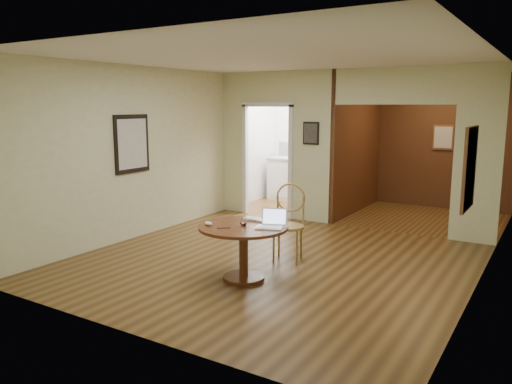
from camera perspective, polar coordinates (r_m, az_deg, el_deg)
The scene contains 11 objects.
floor at distance 6.77m, azimuth 1.58°, elevation -8.10°, with size 5.00×5.00×0.00m, color #472C14.
room_shell at distance 9.46m, azimuth 8.60°, elevation 4.92°, with size 5.20×7.50×5.00m.
dining_table at distance 6.01m, azimuth -1.44°, elevation -5.47°, with size 1.08×1.08×0.67m.
chair at distance 6.80m, azimuth 3.78°, elevation -2.96°, with size 0.55×0.55×1.04m.
open_laptop at distance 5.88m, azimuth 1.83°, elevation -3.45°, with size 0.36×0.36×0.22m.
closed_laptop at distance 6.20m, azimuth -0.30°, elevation -3.20°, with size 0.32×0.20×0.03m, color #BBBBC0.
mouse at distance 5.99m, azimuth -5.47°, elevation -3.61°, with size 0.12×0.06×0.05m, color white.
wine_glass at distance 5.93m, azimuth -1.45°, elevation -3.47°, with size 0.08×0.08×0.09m, color white, non-canonical shape.
pen at distance 5.85m, azimuth -3.74°, elevation -4.12°, with size 0.01×0.01×0.15m, color #0D115F.
kitchen_cabinet at distance 10.91m, azimuth 6.51°, elevation 1.32°, with size 2.06×0.60×0.94m.
grocery_bag at distance 10.59m, azimuth 9.62°, elevation 4.34°, with size 0.30×0.25×0.30m, color #C3B78F.
Camera 1 is at (3.22, -5.58, 2.10)m, focal length 35.00 mm.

